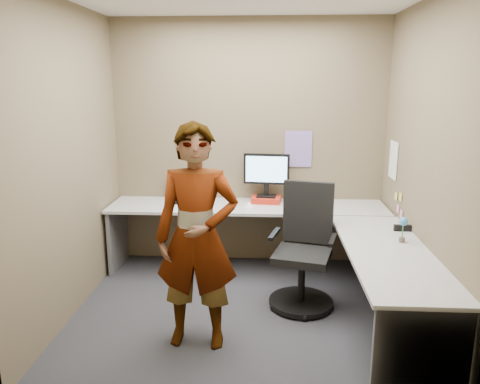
# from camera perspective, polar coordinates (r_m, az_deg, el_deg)

# --- Properties ---
(ground) EXTENTS (3.00, 3.00, 0.00)m
(ground) POSITION_cam_1_polar(r_m,az_deg,el_deg) (4.38, 0.27, -14.26)
(ground) COLOR #232327
(ground) RESTS_ON ground
(wall_back) EXTENTS (3.00, 0.00, 3.00)m
(wall_back) POSITION_cam_1_polar(r_m,az_deg,el_deg) (5.22, 1.05, 5.88)
(wall_back) COLOR brown
(wall_back) RESTS_ON ground
(wall_right) EXTENTS (0.00, 2.70, 2.70)m
(wall_right) POSITION_cam_1_polar(r_m,az_deg,el_deg) (4.14, 21.52, 2.95)
(wall_right) COLOR brown
(wall_right) RESTS_ON ground
(wall_left) EXTENTS (0.00, 2.70, 2.70)m
(wall_left) POSITION_cam_1_polar(r_m,az_deg,el_deg) (4.29, -20.19, 3.39)
(wall_left) COLOR brown
(wall_left) RESTS_ON ground
(desk) EXTENTS (2.98, 2.58, 0.73)m
(desk) POSITION_cam_1_polar(r_m,az_deg,el_deg) (4.51, 6.12, -5.40)
(desk) COLOR #AAAAAA
(desk) RESTS_ON ground
(paper_ream) EXTENTS (0.33, 0.26, 0.06)m
(paper_ream) POSITION_cam_1_polar(r_m,az_deg,el_deg) (5.15, 3.20, -0.92)
(paper_ream) COLOR red
(paper_ream) RESTS_ON desk
(monitor) EXTENTS (0.50, 0.17, 0.47)m
(monitor) POSITION_cam_1_polar(r_m,az_deg,el_deg) (5.10, 3.24, 2.51)
(monitor) COLOR black
(monitor) RESTS_ON paper_ream
(laptop) EXTENTS (0.38, 0.33, 0.26)m
(laptop) POSITION_cam_1_polar(r_m,az_deg,el_deg) (5.26, -6.89, -0.30)
(laptop) COLOR black
(laptop) RESTS_ON desk
(trackball_mouse) EXTENTS (0.12, 0.08, 0.07)m
(trackball_mouse) POSITION_cam_1_polar(r_m,az_deg,el_deg) (4.92, -4.12, -1.69)
(trackball_mouse) COLOR #B7B7BC
(trackball_mouse) RESTS_ON desk
(origami) EXTENTS (0.10, 0.10, 0.06)m
(origami) POSITION_cam_1_polar(r_m,az_deg,el_deg) (4.95, 1.11, -1.50)
(origami) COLOR white
(origami) RESTS_ON desk
(stapler) EXTENTS (0.15, 0.04, 0.05)m
(stapler) POSITION_cam_1_polar(r_m,az_deg,el_deg) (4.42, 19.19, -4.16)
(stapler) COLOR black
(stapler) RESTS_ON desk
(flower) EXTENTS (0.07, 0.07, 0.22)m
(flower) POSITION_cam_1_polar(r_m,az_deg,el_deg) (4.08, 19.26, -3.90)
(flower) COLOR brown
(flower) RESTS_ON desk
(calendar_purple) EXTENTS (0.30, 0.01, 0.40)m
(calendar_purple) POSITION_cam_1_polar(r_m,az_deg,el_deg) (5.23, 7.10, 5.23)
(calendar_purple) COLOR #846BB7
(calendar_purple) RESTS_ON wall_back
(calendar_white) EXTENTS (0.01, 0.28, 0.38)m
(calendar_white) POSITION_cam_1_polar(r_m,az_deg,el_deg) (5.01, 18.19, 3.72)
(calendar_white) COLOR white
(calendar_white) RESTS_ON wall_right
(sticky_note_a) EXTENTS (0.01, 0.07, 0.07)m
(sticky_note_a) POSITION_cam_1_polar(r_m,az_deg,el_deg) (4.73, 18.98, -0.58)
(sticky_note_a) COLOR #F2E059
(sticky_note_a) RESTS_ON wall_right
(sticky_note_b) EXTENTS (0.01, 0.07, 0.07)m
(sticky_note_b) POSITION_cam_1_polar(r_m,az_deg,el_deg) (4.81, 18.70, -1.94)
(sticky_note_b) COLOR pink
(sticky_note_b) RESTS_ON wall_right
(sticky_note_c) EXTENTS (0.01, 0.07, 0.07)m
(sticky_note_c) POSITION_cam_1_polar(r_m,az_deg,el_deg) (4.71, 19.06, -2.56)
(sticky_note_c) COLOR pink
(sticky_note_c) RESTS_ON wall_right
(sticky_note_d) EXTENTS (0.01, 0.07, 0.07)m
(sticky_note_d) POSITION_cam_1_polar(r_m,az_deg,el_deg) (4.88, 18.49, -0.50)
(sticky_note_d) COLOR #F2E059
(sticky_note_d) RESTS_ON wall_right
(office_chair) EXTENTS (0.63, 0.60, 1.11)m
(office_chair) POSITION_cam_1_polar(r_m,az_deg,el_deg) (4.37, 7.75, -7.90)
(office_chair) COLOR black
(office_chair) RESTS_ON ground
(person) EXTENTS (0.65, 0.44, 1.75)m
(person) POSITION_cam_1_polar(r_m,az_deg,el_deg) (3.58, -5.27, -5.54)
(person) COLOR #999399
(person) RESTS_ON ground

